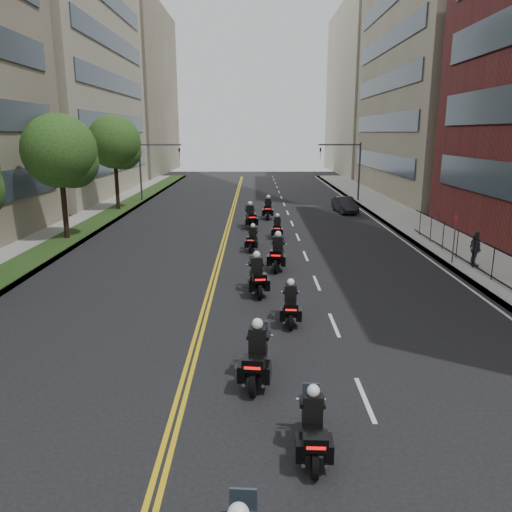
{
  "coord_description": "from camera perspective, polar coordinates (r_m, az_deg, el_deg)",
  "views": [
    {
      "loc": [
        0.41,
        -6.32,
        6.55
      ],
      "look_at": [
        0.48,
        13.75,
        1.56
      ],
      "focal_mm": 35.0,
      "sensor_mm": 36.0,
      "label": 1
    }
  ],
  "objects": [
    {
      "name": "street_trees",
      "position": [
        27.47,
        -25.24,
        9.71
      ],
      "size": [
        4.4,
        38.4,
        7.98
      ],
      "color": "black",
      "rests_on": "ground"
    },
    {
      "name": "building_left_mid",
      "position": [
        59.68,
        -24.25,
        22.92
      ],
      "size": [
        16.11,
        28.0,
        34.0
      ],
      "color": "#A7A087",
      "rests_on": "ground"
    },
    {
      "name": "motorcycle_8",
      "position": [
        34.94,
        -0.65,
        4.4
      ],
      "size": [
        0.78,
        2.54,
        1.88
      ],
      "rotation": [
        0.0,
        0.0,
        0.14
      ],
      "color": "black",
      "rests_on": "ground"
    },
    {
      "name": "building_right_far",
      "position": [
        87.16,
        14.51,
        17.79
      ],
      "size": [
        15.0,
        28.0,
        26.0
      ],
      "primitive_type": "cube",
      "color": "#A7A087",
      "rests_on": "ground"
    },
    {
      "name": "motorcycle_9",
      "position": [
        38.88,
        1.39,
        5.35
      ],
      "size": [
        0.63,
        2.49,
        1.84
      ],
      "rotation": [
        0.0,
        0.0,
        -0.07
      ],
      "color": "black",
      "rests_on": "ground"
    },
    {
      "name": "motorcycle_4",
      "position": [
        20.67,
        0.13,
        -2.45
      ],
      "size": [
        0.72,
        2.42,
        1.79
      ],
      "rotation": [
        0.0,
        0.0,
        0.12
      ],
      "color": "black",
      "rests_on": "ground"
    },
    {
      "name": "grass_strip",
      "position": [
        34.01,
        -20.17,
        2.29
      ],
      "size": [
        2.0,
        90.0,
        0.04
      ],
      "primitive_type": "cube",
      "color": "#203B15",
      "rests_on": "sidewalk_left"
    },
    {
      "name": "parked_sedan",
      "position": [
        42.6,
        10.12,
        5.78
      ],
      "size": [
        1.77,
        4.02,
        1.28
      ],
      "primitive_type": "imported",
      "rotation": [
        0.0,
        0.0,
        0.11
      ],
      "color": "black",
      "rests_on": "ground"
    },
    {
      "name": "traffic_signal_right",
      "position": [
        49.26,
        10.66,
        10.42
      ],
      "size": [
        4.09,
        0.2,
        5.6
      ],
      "color": "#3F3F44",
      "rests_on": "ground"
    },
    {
      "name": "motorcycle_7",
      "position": [
        31.71,
        2.44,
        3.17
      ],
      "size": [
        0.52,
        2.12,
        1.56
      ],
      "rotation": [
        0.0,
        0.0,
        -0.05
      ],
      "color": "black",
      "rests_on": "ground"
    },
    {
      "name": "sidewalk_left",
      "position": [
        34.31,
        -21.42,
        2.12
      ],
      "size": [
        4.0,
        90.0,
        0.15
      ],
      "primitive_type": "cube",
      "color": "gray",
      "rests_on": "ground"
    },
    {
      "name": "pedestrian_c",
      "position": [
        26.55,
        23.78,
        0.76
      ],
      "size": [
        0.45,
        1.03,
        1.75
      ],
      "primitive_type": "imported",
      "rotation": [
        0.0,
        0.0,
        1.59
      ],
      "color": "#3E3E45",
      "rests_on": "sidewalk_right"
    },
    {
      "name": "sidewalk_right",
      "position": [
        34.02,
        19.74,
        2.17
      ],
      "size": [
        4.0,
        90.0,
        0.15
      ],
      "primitive_type": "cube",
      "color": "gray",
      "rests_on": "ground"
    },
    {
      "name": "motorcycle_1",
      "position": [
        10.91,
        6.5,
        -19.08
      ],
      "size": [
        0.5,
        2.11,
        1.56
      ],
      "rotation": [
        0.0,
        0.0,
        -0.05
      ],
      "color": "black",
      "rests_on": "ground"
    },
    {
      "name": "traffic_signal_left",
      "position": [
        49.42,
        -12.01,
        10.36
      ],
      "size": [
        4.09,
        0.2,
        5.6
      ],
      "color": "#3F3F44",
      "rests_on": "ground"
    },
    {
      "name": "motorcycle_2",
      "position": [
        13.58,
        0.1,
        -11.56
      ],
      "size": [
        0.7,
        2.39,
        1.76
      ],
      "rotation": [
        0.0,
        0.0,
        -0.12
      ],
      "color": "black",
      "rests_on": "ground"
    },
    {
      "name": "building_right_tan",
      "position": [
        58.87,
        22.36,
        21.25
      ],
      "size": [
        15.11,
        28.0,
        30.0
      ],
      "color": "#786D57",
      "rests_on": "ground"
    },
    {
      "name": "motorcycle_6",
      "position": [
        28.3,
        -0.39,
        1.85
      ],
      "size": [
        0.64,
        2.08,
        1.54
      ],
      "rotation": [
        0.0,
        0.0,
        -0.14
      ],
      "color": "black",
      "rests_on": "ground"
    },
    {
      "name": "motorcycle_5",
      "position": [
        24.41,
        2.49,
        0.19
      ],
      "size": [
        0.77,
        2.54,
        1.88
      ],
      "rotation": [
        0.0,
        0.0,
        -0.14
      ],
      "color": "black",
      "rests_on": "ground"
    },
    {
      "name": "motorcycle_3",
      "position": [
        17.63,
        3.96,
        -5.7
      ],
      "size": [
        0.53,
        2.15,
        1.59
      ],
      "rotation": [
        0.0,
        0.0,
        -0.05
      ],
      "color": "black",
      "rests_on": "ground"
    },
    {
      "name": "building_left_far",
      "position": [
        87.49,
        -15.81,
        17.7
      ],
      "size": [
        16.0,
        28.0,
        26.0
      ],
      "primitive_type": "cube",
      "color": "#786D57",
      "rests_on": "ground"
    }
  ]
}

